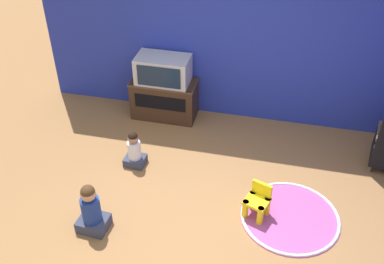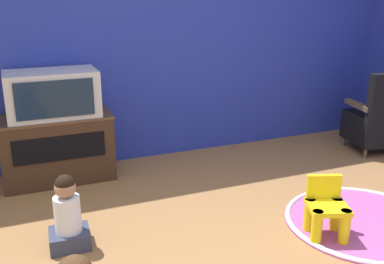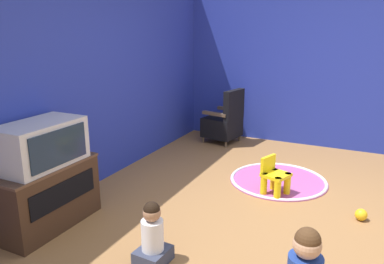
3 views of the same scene
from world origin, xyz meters
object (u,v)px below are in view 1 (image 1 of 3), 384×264
Objects in this scene: yellow_kid_chair at (257,203)px; child_watching_left at (91,210)px; child_watching_center at (134,151)px; television at (163,70)px; tv_cabinet at (164,98)px.

child_watching_left is at bearing -140.80° from yellow_kid_chair.
child_watching_center reaches higher than yellow_kid_chair.
television reaches higher than child_watching_center.
child_watching_left reaches higher than child_watching_center.
child_watching_center is (-0.07, -1.22, -0.09)m from tv_cabinet.
television is 1.81× the size of yellow_kid_chair.
tv_cabinet reaches higher than yellow_kid_chair.
yellow_kid_chair is at bearing 23.40° from child_watching_left.
television is 2.46m from child_watching_left.
yellow_kid_chair is at bearing -47.31° from tv_cabinet.
television is at bearing 89.99° from child_watching_left.
child_watching_left reaches higher than tv_cabinet.
child_watching_center is (-0.07, -1.21, -0.59)m from television.
television reaches higher than child_watching_left.
child_watching_left is at bearing -94.14° from tv_cabinet.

